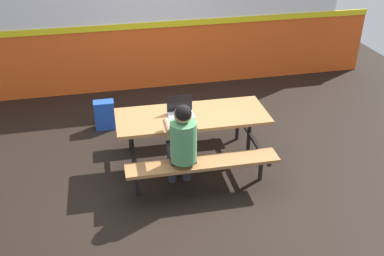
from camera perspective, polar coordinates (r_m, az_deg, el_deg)
ground_plane at (r=5.91m, az=-0.88°, el=-4.84°), size 10.00×10.00×0.02m
accent_backdrop at (r=7.77m, az=-5.07°, el=13.85°), size 8.00×0.14×2.60m
picnic_table_main at (r=5.62m, az=0.00°, el=0.22°), size 1.91×1.58×0.74m
student_nearer at (r=5.04m, az=-1.26°, el=-1.74°), size 0.37×0.53×1.21m
laptop_silver at (r=5.53m, az=-1.49°, el=2.18°), size 0.32×0.23×0.22m
backpack_dark at (r=6.79m, az=-11.15°, el=1.66°), size 0.30×0.22×0.44m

